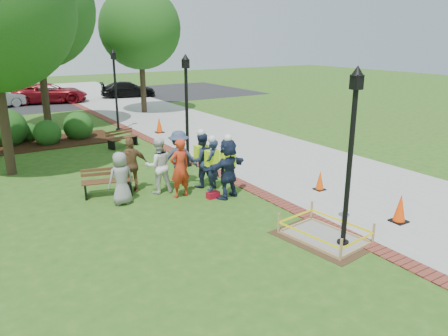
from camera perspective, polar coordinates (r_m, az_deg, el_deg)
ground at (r=12.46m, az=1.03°, el=-6.12°), size 100.00×100.00×0.00m
sidewalk at (r=23.13m, az=-2.30°, el=4.70°), size 6.00×60.00×0.02m
brick_edging at (r=21.72m, az=-9.74°, el=3.68°), size 0.50×60.00×0.03m
mulch_bed at (r=22.35m, az=-23.08°, el=2.95°), size 7.00×3.00×0.05m
parking_lot at (r=37.43m, az=-22.64°, el=8.08°), size 36.00×12.00×0.01m
wet_concrete_pad at (r=11.25m, az=13.01°, el=-7.88°), size 1.98×2.50×0.55m
bench_near at (r=14.32m, az=-14.90°, el=-2.43°), size 1.66×0.90×0.86m
bench_far at (r=20.47m, az=-13.08°, el=3.36°), size 1.51×0.87×0.78m
cone_front at (r=12.74m, az=22.01°, el=-4.96°), size 0.41×0.41×0.82m
cone_back at (r=14.62m, az=12.42°, el=-1.66°), size 0.34×0.34×0.67m
cone_far at (r=23.16m, az=-8.45°, el=5.54°), size 0.42×0.42×0.84m
toolbox at (r=13.67m, az=-1.45°, el=-3.54°), size 0.42×0.24×0.20m
lamp_near at (r=10.31m, az=16.27°, el=2.83°), size 0.28×0.28×4.26m
lamp_mid at (r=16.60m, az=-4.91°, el=8.52°), size 0.28×0.28×4.26m
lamp_far at (r=23.93m, az=-14.02°, el=10.62°), size 0.28×0.28×4.26m
tree_back at (r=25.54m, az=-23.49°, el=18.54°), size 6.03×6.03×9.23m
tree_right at (r=29.40m, az=-10.92°, el=17.47°), size 5.12×5.12×7.92m
shrub_b at (r=22.82m, az=-26.25°, el=2.77°), size 1.81×1.81×1.81m
shrub_c at (r=22.10m, az=-21.92°, el=2.89°), size 1.24×1.24×1.24m
shrub_d at (r=22.89m, az=-18.37°, el=3.70°), size 1.44×1.44×1.44m
shrub_e at (r=23.29m, az=-23.95°, el=3.31°), size 0.91×0.91×0.91m
casual_person_a at (r=13.34m, az=-13.31°, el=-1.32°), size 0.54×0.38×1.61m
casual_person_b at (r=13.61m, az=-5.79°, el=-0.02°), size 0.63×0.44×1.87m
casual_person_c at (r=14.06m, az=-8.54°, el=0.31°), size 0.64×0.47×1.81m
casual_person_d at (r=14.29m, az=-11.98°, el=0.36°), size 0.62×0.45×1.79m
casual_person_e at (r=14.71m, az=-5.86°, el=1.28°), size 0.71×0.61×1.87m
hivis_worker_a at (r=13.44m, az=0.50°, el=0.15°), size 0.68×0.52×2.03m
hivis_worker_b at (r=14.19m, az=-1.59°, el=0.67°), size 0.63×0.61×1.83m
hivis_worker_c at (r=14.48m, az=-3.00°, el=1.25°), size 0.59×0.38×1.98m
parked_car_c at (r=36.12m, az=-21.64°, el=7.90°), size 3.22×5.32×1.62m
parked_car_d at (r=37.78m, az=-12.37°, el=9.03°), size 2.80×4.61×1.40m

